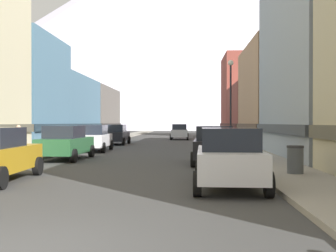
# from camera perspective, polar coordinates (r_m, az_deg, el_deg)

# --- Properties ---
(sidewalk_left) EXTENTS (2.50, 100.00, 0.15)m
(sidewalk_left) POSITION_cam_1_polar(r_m,az_deg,el_deg) (41.95, -9.40, -2.09)
(sidewalk_left) COLOR gray
(sidewalk_left) RESTS_ON ground
(sidewalk_right) EXTENTS (2.50, 100.00, 0.15)m
(sidewalk_right) POSITION_cam_1_polar(r_m,az_deg,el_deg) (41.17, 7.88, -2.14)
(sidewalk_right) COLOR gray
(sidewalk_right) RESTS_ON ground
(storefront_left_3) EXTENTS (7.15, 12.04, 6.56)m
(storefront_left_3) POSITION_cam_1_polar(r_m,az_deg,el_deg) (43.58, -15.30, 2.04)
(storefront_left_3) COLOR slate
(storefront_left_3) RESTS_ON ground
(storefront_left_4) EXTENTS (10.02, 13.34, 6.55)m
(storefront_left_4) POSITION_cam_1_polar(r_m,az_deg,el_deg) (56.64, -12.54, 1.67)
(storefront_left_4) COLOR #66605B
(storefront_left_4) RESTS_ON ground
(storefront_right_2) EXTENTS (8.47, 11.69, 8.42)m
(storefront_right_2) POSITION_cam_1_polar(r_m,az_deg,el_deg) (36.56, 17.06, 3.76)
(storefront_right_2) COLOR tan
(storefront_right_2) RESTS_ON ground
(storefront_right_3) EXTENTS (7.93, 11.42, 6.13)m
(storefront_right_3) POSITION_cam_1_polar(r_m,az_deg,el_deg) (48.04, 13.25, 1.65)
(storefront_right_3) COLOR brown
(storefront_right_3) RESTS_ON ground
(storefront_right_4) EXTENTS (8.86, 9.32, 11.16)m
(storefront_right_4) POSITION_cam_1_polar(r_m,az_deg,el_deg) (58.77, 11.79, 3.83)
(storefront_right_4) COLOR brown
(storefront_right_4) RESTS_ON ground
(car_left_1) EXTENTS (2.16, 4.45, 1.78)m
(car_left_1) POSITION_cam_1_polar(r_m,az_deg,el_deg) (22.35, -13.85, -2.21)
(car_left_1) COLOR #265933
(car_left_1) RESTS_ON ground
(car_left_2) EXTENTS (2.18, 4.45, 1.78)m
(car_left_2) POSITION_cam_1_polar(r_m,az_deg,el_deg) (28.59, -10.14, -1.63)
(car_left_2) COLOR silver
(car_left_2) RESTS_ON ground
(car_left_3) EXTENTS (2.07, 4.40, 1.78)m
(car_left_3) POSITION_cam_1_polar(r_m,az_deg,el_deg) (37.12, -7.14, -1.15)
(car_left_3) COLOR black
(car_left_3) RESTS_ON ground
(car_right_0) EXTENTS (2.20, 4.46, 1.78)m
(car_right_0) POSITION_cam_1_polar(r_m,az_deg,el_deg) (12.52, 8.36, -4.29)
(car_right_0) COLOR silver
(car_right_0) RESTS_ON ground
(car_right_1) EXTENTS (2.25, 4.48, 1.78)m
(car_right_1) POSITION_cam_1_polar(r_m,az_deg,el_deg) (19.62, 6.32, -2.57)
(car_right_1) COLOR black
(car_right_1) RESTS_ON ground
(car_driving_0) EXTENTS (2.06, 4.40, 1.78)m
(car_driving_0) POSITION_cam_1_polar(r_m,az_deg,el_deg) (47.89, 1.59, -0.79)
(car_driving_0) COLOR silver
(car_driving_0) RESTS_ON ground
(trash_bin_right) EXTENTS (0.59, 0.59, 0.98)m
(trash_bin_right) POSITION_cam_1_polar(r_m,az_deg,el_deg) (15.34, 17.03, -4.39)
(trash_bin_right) COLOR #4C5156
(trash_bin_right) RESTS_ON sidewalk_right
(pedestrian_0) EXTENTS (0.36, 0.36, 1.67)m
(pedestrian_0) POSITION_cam_1_polar(r_m,az_deg,el_deg) (23.05, -19.77, -2.10)
(pedestrian_0) COLOR navy
(pedestrian_0) RESTS_ON sidewalk_left
(pedestrian_1) EXTENTS (0.36, 0.36, 1.56)m
(pedestrian_1) POSITION_cam_1_polar(r_m,az_deg,el_deg) (31.51, -13.52, -1.50)
(pedestrian_1) COLOR #333338
(pedestrian_1) RESTS_ON sidewalk_left
(streetlamp_right) EXTENTS (0.36, 0.36, 5.86)m
(streetlamp_right) POSITION_cam_1_polar(r_m,az_deg,el_deg) (27.45, 8.58, 4.73)
(streetlamp_right) COLOR black
(streetlamp_right) RESTS_ON sidewalk_right
(mountain_backdrop) EXTENTS (334.17, 334.17, 124.37)m
(mountain_backdrop) POSITION_cam_1_polar(r_m,az_deg,el_deg) (272.71, 2.37, 13.21)
(mountain_backdrop) COLOR silver
(mountain_backdrop) RESTS_ON ground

